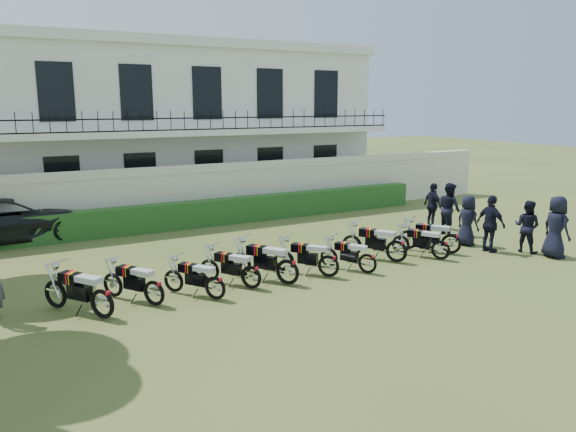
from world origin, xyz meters
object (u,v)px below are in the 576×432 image
object	(u,v)px
officer_2	(491,224)
officer_3	(467,220)
motorcycle_1	(154,287)
officer_1	(527,226)
motorcycle_7	(397,246)
officer_0	(556,227)
officer_5	(433,206)
motorcycle_5	(329,261)
motorcycle_3	(251,271)
motorcycle_4	(288,266)
motorcycle_0	(102,297)
motorcycle_8	(441,245)
motorcycle_6	(368,259)
motorcycle_9	(451,239)
motorcycle_2	(215,282)
suv	(6,220)
officer_4	(449,209)

from	to	relation	value
officer_2	officer_3	bearing A→B (deg)	-2.29
motorcycle_1	officer_1	size ratio (longest dim) A/B	0.99
motorcycle_7	officer_2	distance (m)	3.49
officer_0	officer_5	size ratio (longest dim) A/B	1.12
officer_2	officer_3	xyz separation A→B (m)	(0.02, 1.00, -0.07)
motorcycle_5	motorcycle_3	bearing A→B (deg)	138.55
motorcycle_7	motorcycle_4	bearing A→B (deg)	152.48
motorcycle_0	motorcycle_1	world-z (taller)	motorcycle_0
motorcycle_4	officer_0	world-z (taller)	officer_0
officer_5	motorcycle_5	bearing A→B (deg)	124.07
motorcycle_3	motorcycle_8	bearing A→B (deg)	-36.03
motorcycle_6	motorcycle_8	xyz separation A→B (m)	(2.79, 0.05, 0.02)
motorcycle_3	motorcycle_9	distance (m)	6.93
motorcycle_0	motorcycle_2	world-z (taller)	motorcycle_0
motorcycle_9	officer_3	size ratio (longest dim) A/B	0.98
officer_1	officer_2	distance (m)	1.16
motorcycle_9	officer_5	xyz separation A→B (m)	(2.24, 3.23, 0.36)
motorcycle_4	motorcycle_9	distance (m)	5.97
motorcycle_8	motorcycle_3	bearing A→B (deg)	148.56
suv	officer_3	bearing A→B (deg)	-127.18
motorcycle_7	officer_2	size ratio (longest dim) A/B	1.01
motorcycle_2	motorcycle_3	world-z (taller)	motorcycle_3
motorcycle_8	motorcycle_9	distance (m)	0.83
officer_4	motorcycle_6	bearing A→B (deg)	123.24
motorcycle_6	suv	size ratio (longest dim) A/B	0.28
motorcycle_2	officer_2	bearing A→B (deg)	-34.85
motorcycle_0	suv	size ratio (longest dim) A/B	0.32
motorcycle_3	officer_5	xyz separation A→B (m)	(9.17, 3.24, 0.38)
officer_1	officer_0	bearing A→B (deg)	178.27
motorcycle_1	motorcycle_4	xyz separation A→B (m)	(3.48, -0.16, 0.06)
officer_0	officer_2	bearing A→B (deg)	49.61
officer_4	officer_5	distance (m)	1.15
motorcycle_9	officer_1	xyz separation A→B (m)	(2.33, -0.92, 0.34)
motorcycle_5	officer_3	xyz separation A→B (m)	(6.02, 0.79, 0.36)
motorcycle_3	officer_5	bearing A→B (deg)	-13.55
motorcycle_5	officer_3	bearing A→B (deg)	-30.34
motorcycle_6	officer_5	xyz separation A→B (m)	(5.78, 3.62, 0.42)
motorcycle_2	suv	xyz separation A→B (m)	(-4.05, 8.90, 0.33)
motorcycle_6	officer_5	bearing A→B (deg)	2.94
motorcycle_6	officer_0	world-z (taller)	officer_0
motorcycle_1	motorcycle_3	distance (m)	2.51
motorcycle_1	officer_5	world-z (taller)	officer_5
motorcycle_2	motorcycle_8	xyz separation A→B (m)	(7.28, -0.01, 0.01)
officer_3	motorcycle_6	bearing A→B (deg)	98.09
motorcycle_9	officer_1	world-z (taller)	officer_1
motorcycle_1	motorcycle_2	bearing A→B (deg)	-44.93
motorcycle_8	motorcycle_2	bearing A→B (deg)	151.53
motorcycle_2	motorcycle_9	size ratio (longest dim) A/B	0.93
officer_0	officer_2	world-z (taller)	officer_0
motorcycle_3	motorcycle_4	size ratio (longest dim) A/B	0.89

